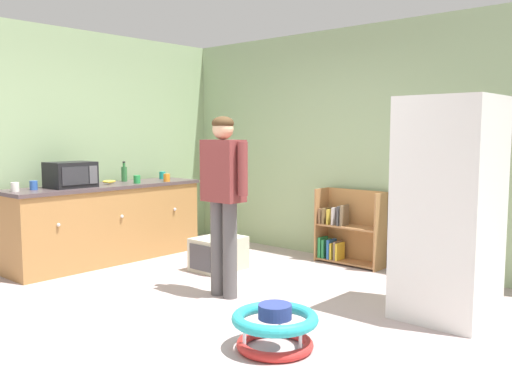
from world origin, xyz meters
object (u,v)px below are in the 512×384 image
object	(u,v)px
bookshelf	(347,232)
teal_cup	(162,175)
kitchen_counter	(107,223)
white_cup	(15,187)
orange_cup	(167,178)
green_cup	(137,179)
standing_person	(223,190)
refrigerator	(448,209)
banana_bunch	(110,182)
baby_walker	(275,327)
microwave	(71,175)
pet_carrier	(218,254)
green_glass_bottle	(124,173)
blue_cup	(34,185)

from	to	relation	value
bookshelf	teal_cup	world-z (taller)	teal_cup
kitchen_counter	white_cup	size ratio (longest dim) A/B	24.67
orange_cup	green_cup	bearing A→B (deg)	-101.46
white_cup	standing_person	bearing A→B (deg)	25.40
refrigerator	banana_bunch	world-z (taller)	refrigerator
baby_walker	standing_person	bearing A→B (deg)	150.58
orange_cup	white_cup	bearing A→B (deg)	-97.77
refrigerator	microwave	size ratio (longest dim) A/B	3.71
standing_person	microwave	distance (m)	2.04
refrigerator	banana_bunch	distance (m)	3.84
pet_carrier	orange_cup	distance (m)	1.31
refrigerator	orange_cup	xyz separation A→B (m)	(-3.54, 0.01, 0.06)
bookshelf	pet_carrier	xyz separation A→B (m)	(-0.88, -1.20, -0.19)
refrigerator	standing_person	bearing A→B (deg)	-155.74
kitchen_counter	green_glass_bottle	distance (m)	0.69
microwave	green_glass_bottle	size ratio (longest dim) A/B	1.95
bookshelf	orange_cup	world-z (taller)	orange_cup
kitchen_counter	teal_cup	xyz separation A→B (m)	(-0.11, 0.93, 0.50)
baby_walker	banana_bunch	world-z (taller)	banana_bunch
bookshelf	microwave	bearing A→B (deg)	-134.21
bookshelf	green_glass_bottle	distance (m)	2.79
pet_carrier	white_cup	xyz separation A→B (m)	(-1.29, -1.62, 0.77)
orange_cup	blue_cup	xyz separation A→B (m)	(-0.27, -1.56, 0.00)
banana_bunch	teal_cup	xyz separation A→B (m)	(-0.10, 0.85, 0.02)
green_cup	blue_cup	bearing A→B (deg)	-99.37
green_glass_bottle	blue_cup	distance (m)	1.23
green_glass_bottle	orange_cup	size ratio (longest dim) A/B	2.59
standing_person	green_glass_bottle	world-z (taller)	standing_person
green_cup	baby_walker	bearing A→B (deg)	-19.45
green_glass_bottle	teal_cup	bearing A→B (deg)	83.55
refrigerator	green_cup	xyz separation A→B (m)	(-3.62, -0.37, 0.06)
pet_carrier	green_cup	bearing A→B (deg)	-168.28
microwave	blue_cup	size ratio (longest dim) A/B	5.05
orange_cup	blue_cup	bearing A→B (deg)	-99.89
white_cup	blue_cup	size ratio (longest dim) A/B	1.00
banana_bunch	orange_cup	size ratio (longest dim) A/B	1.67
banana_bunch	white_cup	xyz separation A→B (m)	(0.00, -1.12, 0.02)
refrigerator	teal_cup	size ratio (longest dim) A/B	18.74
baby_walker	orange_cup	world-z (taller)	orange_cup
green_cup	teal_cup	size ratio (longest dim) A/B	1.00
orange_cup	bookshelf	bearing A→B (deg)	28.53
baby_walker	pet_carrier	world-z (taller)	pet_carrier
bookshelf	pet_carrier	bearing A→B (deg)	-126.25
pet_carrier	white_cup	distance (m)	2.21
refrigerator	banana_bunch	bearing A→B (deg)	-170.48
refrigerator	microwave	distance (m)	3.94
standing_person	banana_bunch	world-z (taller)	standing_person
orange_cup	blue_cup	world-z (taller)	same
banana_bunch	blue_cup	world-z (taller)	blue_cup
kitchen_counter	blue_cup	xyz separation A→B (m)	(-0.04, -0.84, 0.50)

